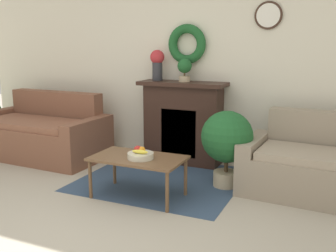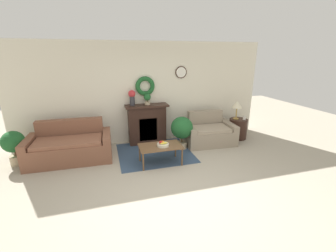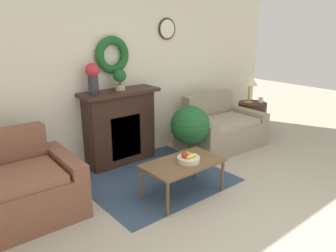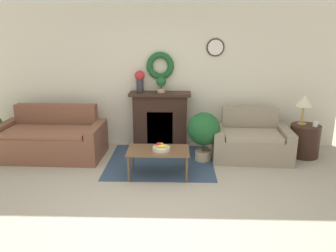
% 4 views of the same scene
% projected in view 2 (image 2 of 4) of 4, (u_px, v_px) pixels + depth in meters
% --- Properties ---
extents(ground_plane, '(16.00, 16.00, 0.00)m').
position_uv_depth(ground_plane, '(175.00, 194.00, 3.98)').
color(ground_plane, '#ADA38E').
extents(floor_rug, '(1.80, 1.65, 0.01)m').
position_uv_depth(floor_rug, '(155.00, 153.00, 5.65)').
color(floor_rug, '#334760').
rests_on(floor_rug, ground_plane).
extents(wall_back, '(6.80, 0.18, 2.70)m').
position_uv_depth(wall_back, '(145.00, 93.00, 6.09)').
color(wall_back, beige).
rests_on(wall_back, ground_plane).
extents(fireplace, '(1.14, 0.41, 1.09)m').
position_uv_depth(fireplace, '(147.00, 124.00, 6.15)').
color(fireplace, '#331E16').
rests_on(fireplace, ground_plane).
extents(couch_left, '(1.87, 0.99, 0.89)m').
position_uv_depth(couch_left, '(70.00, 147.00, 5.23)').
color(couch_left, brown).
rests_on(couch_left, ground_plane).
extents(loveseat_right, '(1.38, 0.96, 0.85)m').
position_uv_depth(loveseat_right, '(209.00, 133.00, 6.22)').
color(loveseat_right, gray).
rests_on(loveseat_right, ground_plane).
extents(coffee_table, '(0.95, 0.55, 0.43)m').
position_uv_depth(coffee_table, '(160.00, 147.00, 5.00)').
color(coffee_table, brown).
rests_on(coffee_table, ground_plane).
extents(fruit_bowl, '(0.27, 0.27, 0.12)m').
position_uv_depth(fruit_bowl, '(163.00, 144.00, 4.96)').
color(fruit_bowl, beige).
rests_on(fruit_bowl, coffee_table).
extents(side_table_by_loveseat, '(0.52, 0.52, 0.58)m').
position_uv_depth(side_table_by_loveseat, '(238.00, 129.00, 6.56)').
color(side_table_by_loveseat, '#331E16').
rests_on(side_table_by_loveseat, ground_plane).
extents(table_lamp, '(0.28, 0.28, 0.53)m').
position_uv_depth(table_lamp, '(237.00, 105.00, 6.38)').
color(table_lamp, '#B28E42').
rests_on(table_lamp, side_table_by_loveseat).
extents(mug, '(0.08, 0.08, 0.09)m').
position_uv_depth(mug, '(244.00, 118.00, 6.41)').
color(mug, silver).
rests_on(mug, side_table_by_loveseat).
extents(vase_on_mantel_left, '(0.19, 0.19, 0.40)m').
position_uv_depth(vase_on_mantel_left, '(132.00, 97.00, 5.82)').
color(vase_on_mantel_left, '#2D2D33').
rests_on(vase_on_mantel_left, fireplace).
extents(potted_plant_on_mantel, '(0.19, 0.19, 0.30)m').
position_uv_depth(potted_plant_on_mantel, '(147.00, 98.00, 5.93)').
color(potted_plant_on_mantel, tan).
rests_on(potted_plant_on_mantel, fireplace).
extents(potted_plant_floor_by_couch, '(0.48, 0.48, 0.78)m').
position_uv_depth(potted_plant_floor_by_couch, '(14.00, 144.00, 4.92)').
color(potted_plant_floor_by_couch, tan).
rests_on(potted_plant_floor_by_couch, ground_plane).
extents(potted_plant_floor_by_loveseat, '(0.57, 0.57, 0.85)m').
position_uv_depth(potted_plant_floor_by_loveseat, '(182.00, 129.00, 5.77)').
color(potted_plant_floor_by_loveseat, tan).
rests_on(potted_plant_floor_by_loveseat, ground_plane).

